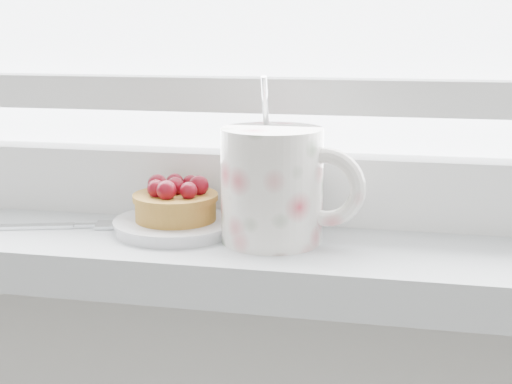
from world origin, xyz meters
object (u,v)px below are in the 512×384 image
(saucer, at_px, (176,225))
(raspberry_tart, at_px, (176,201))
(floral_mug, at_px, (276,183))
(fork, at_px, (56,226))

(saucer, distance_m, raspberry_tart, 0.02)
(floral_mug, relative_size, fork, 0.72)
(fork, bearing_deg, raspberry_tart, 6.45)
(fork, bearing_deg, floral_mug, 0.28)
(raspberry_tart, bearing_deg, floral_mug, -7.12)
(raspberry_tart, height_order, floral_mug, floral_mug)
(floral_mug, height_order, fork, floral_mug)
(floral_mug, bearing_deg, raspberry_tart, 172.88)
(saucer, xyz_separation_m, floral_mug, (0.10, -0.01, 0.05))
(floral_mug, bearing_deg, saucer, 172.87)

